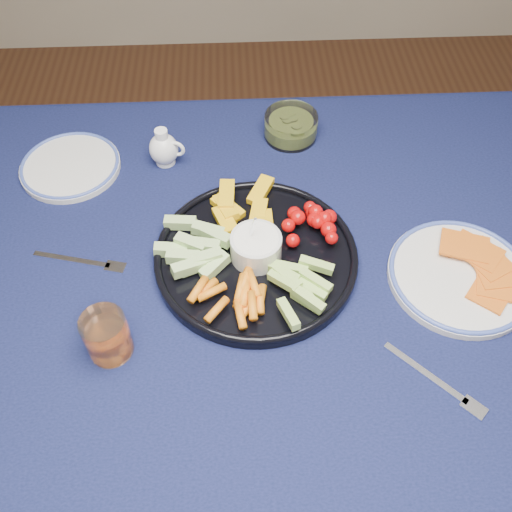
{
  "coord_description": "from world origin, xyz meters",
  "views": [
    {
      "loc": [
        -0.12,
        -0.55,
        1.54
      ],
      "look_at": [
        -0.09,
        0.07,
        0.76
      ],
      "focal_mm": 40.0,
      "sensor_mm": 36.0,
      "label": 1
    }
  ],
  "objects_px": {
    "dining_table": "(310,317)",
    "creamer_pitcher": "(164,149)",
    "cheese_plate": "(460,275)",
    "juice_tumbler": "(108,337)",
    "pickle_bowl": "(291,127)",
    "side_plate_extra": "(70,166)",
    "crudite_platter": "(255,254)"
  },
  "relations": [
    {
      "from": "creamer_pitcher",
      "to": "pickle_bowl",
      "type": "relative_size",
      "value": 0.73
    },
    {
      "from": "crudite_platter",
      "to": "juice_tumbler",
      "type": "distance_m",
      "value": 0.28
    },
    {
      "from": "dining_table",
      "to": "creamer_pitcher",
      "type": "bearing_deg",
      "value": 128.81
    },
    {
      "from": "dining_table",
      "to": "side_plate_extra",
      "type": "xyz_separation_m",
      "value": [
        -0.46,
        0.32,
        0.1
      ]
    },
    {
      "from": "pickle_bowl",
      "to": "cheese_plate",
      "type": "bearing_deg",
      "value": -56.5
    },
    {
      "from": "cheese_plate",
      "to": "juice_tumbler",
      "type": "height_order",
      "value": "juice_tumbler"
    },
    {
      "from": "dining_table",
      "to": "creamer_pitcher",
      "type": "height_order",
      "value": "creamer_pitcher"
    },
    {
      "from": "creamer_pitcher",
      "to": "cheese_plate",
      "type": "relative_size",
      "value": 0.33
    },
    {
      "from": "crudite_platter",
      "to": "cheese_plate",
      "type": "height_order",
      "value": "crudite_platter"
    },
    {
      "from": "dining_table",
      "to": "juice_tumbler",
      "type": "distance_m",
      "value": 0.37
    },
    {
      "from": "creamer_pitcher",
      "to": "cheese_plate",
      "type": "xyz_separation_m",
      "value": [
        0.52,
        -0.32,
        -0.02
      ]
    },
    {
      "from": "dining_table",
      "to": "side_plate_extra",
      "type": "bearing_deg",
      "value": 145.11
    },
    {
      "from": "pickle_bowl",
      "to": "side_plate_extra",
      "type": "relative_size",
      "value": 0.56
    },
    {
      "from": "pickle_bowl",
      "to": "cheese_plate",
      "type": "height_order",
      "value": "pickle_bowl"
    },
    {
      "from": "juice_tumbler",
      "to": "cheese_plate",
      "type": "bearing_deg",
      "value": 10.63
    },
    {
      "from": "pickle_bowl",
      "to": "cheese_plate",
      "type": "distance_m",
      "value": 0.47
    },
    {
      "from": "crudite_platter",
      "to": "side_plate_extra",
      "type": "bearing_deg",
      "value": 144.81
    },
    {
      "from": "crudite_platter",
      "to": "side_plate_extra",
      "type": "relative_size",
      "value": 1.79
    },
    {
      "from": "pickle_bowl",
      "to": "juice_tumbler",
      "type": "distance_m",
      "value": 0.59
    },
    {
      "from": "creamer_pitcher",
      "to": "crudite_platter",
      "type": "bearing_deg",
      "value": -57.6
    },
    {
      "from": "creamer_pitcher",
      "to": "side_plate_extra",
      "type": "distance_m",
      "value": 0.19
    },
    {
      "from": "creamer_pitcher",
      "to": "juice_tumbler",
      "type": "xyz_separation_m",
      "value": [
        -0.06,
        -0.43,
        0.0
      ]
    },
    {
      "from": "cheese_plate",
      "to": "juice_tumbler",
      "type": "distance_m",
      "value": 0.59
    },
    {
      "from": "pickle_bowl",
      "to": "cheese_plate",
      "type": "relative_size",
      "value": 0.46
    },
    {
      "from": "dining_table",
      "to": "crudite_platter",
      "type": "relative_size",
      "value": 4.68
    },
    {
      "from": "creamer_pitcher",
      "to": "pickle_bowl",
      "type": "bearing_deg",
      "value": 14.86
    },
    {
      "from": "crudite_platter",
      "to": "creamer_pitcher",
      "type": "height_order",
      "value": "crudite_platter"
    },
    {
      "from": "pickle_bowl",
      "to": "side_plate_extra",
      "type": "height_order",
      "value": "pickle_bowl"
    },
    {
      "from": "cheese_plate",
      "to": "side_plate_extra",
      "type": "height_order",
      "value": "cheese_plate"
    },
    {
      "from": "cheese_plate",
      "to": "juice_tumbler",
      "type": "xyz_separation_m",
      "value": [
        -0.58,
        -0.11,
        0.02
      ]
    },
    {
      "from": "creamer_pitcher",
      "to": "juice_tumbler",
      "type": "bearing_deg",
      "value": -98.39
    },
    {
      "from": "pickle_bowl",
      "to": "side_plate_extra",
      "type": "xyz_separation_m",
      "value": [
        -0.45,
        -0.08,
        -0.02
      ]
    }
  ]
}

